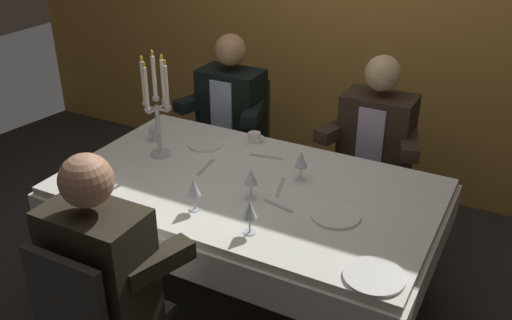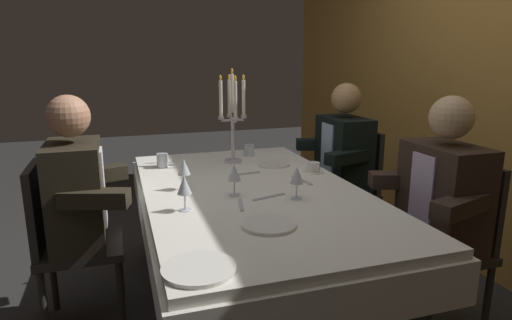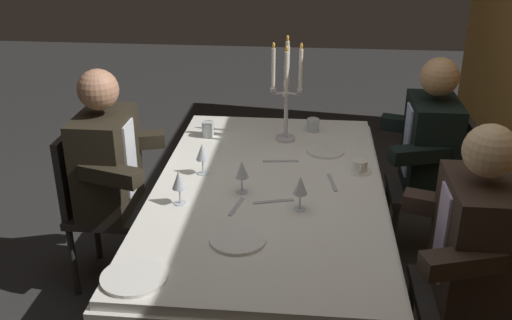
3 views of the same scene
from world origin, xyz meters
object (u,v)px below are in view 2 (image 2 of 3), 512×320
object	(u,v)px
dinner_plate_0	(199,268)
seated_diner_0	(344,154)
dining_table	(252,210)
wine_glass_3	(184,186)
dinner_plate_1	(274,164)
dinner_plate_2	(269,224)
water_tumbler_0	(249,150)
wine_glass_1	(297,176)
seated_diner_2	(444,196)
wine_glass_2	(184,168)
candelabra	(233,119)
seated_diner_1	(75,194)
wine_glass_0	(234,173)
water_tumbler_1	(162,160)
coffee_cup_0	(314,168)

from	to	relation	value
dinner_plate_0	seated_diner_0	size ratio (longest dim) A/B	0.20
dining_table	dinner_plate_0	distance (m)	0.92
dinner_plate_0	wine_glass_3	size ratio (longest dim) A/B	1.52
dinner_plate_1	wine_glass_3	size ratio (longest dim) A/B	1.25
dinner_plate_2	water_tumbler_0	xyz separation A→B (m)	(-1.25, 0.30, 0.03)
wine_glass_1	dining_table	bearing A→B (deg)	-144.49
seated_diner_0	seated_diner_2	bearing A→B (deg)	0.00
dinner_plate_1	wine_glass_2	world-z (taller)	wine_glass_2
dinner_plate_0	dinner_plate_1	world-z (taller)	same
water_tumbler_0	seated_diner_0	distance (m)	0.69
dinner_plate_1	wine_glass_3	bearing A→B (deg)	-45.46
wine_glass_2	water_tumbler_0	distance (m)	0.85
candelabra	seated_diner_1	distance (m)	1.06
wine_glass_2	seated_diner_0	distance (m)	1.33
dining_table	candelabra	bearing A→B (deg)	174.75
wine_glass_3	seated_diner_0	size ratio (longest dim) A/B	0.13
wine_glass_0	wine_glass_3	distance (m)	0.30
water_tumbler_0	seated_diner_0	world-z (taller)	seated_diner_0
water_tumbler_0	dinner_plate_0	bearing A→B (deg)	-22.59
dining_table	water_tumbler_1	bearing A→B (deg)	-146.61
coffee_cup_0	water_tumbler_0	bearing A→B (deg)	-156.03
dinner_plate_1	dinner_plate_0	bearing A→B (deg)	-29.94
candelabra	dinner_plate_1	world-z (taller)	candelabra
wine_glass_3	seated_diner_2	xyz separation A→B (m)	(0.18, 1.27, -0.12)
dinner_plate_2	water_tumbler_1	distance (m)	1.16
dinner_plate_2	seated_diner_0	size ratio (longest dim) A/B	0.19
dinner_plate_2	water_tumbler_1	xyz separation A→B (m)	(-1.12, -0.31, 0.04)
wine_glass_2	coffee_cup_0	distance (m)	0.80
water_tumbler_1	seated_diner_1	xyz separation A→B (m)	(0.40, -0.49, -0.05)
wine_glass_3	seated_diner_2	distance (m)	1.29
dinner_plate_2	seated_diner_2	distance (m)	0.98
dinner_plate_0	seated_diner_1	bearing A→B (deg)	-155.82
dinner_plate_2	seated_diner_2	xyz separation A→B (m)	(-0.10, 0.97, -0.01)
dinner_plate_0	water_tumbler_0	distance (m)	1.68
water_tumbler_0	water_tumbler_1	distance (m)	0.63
dinner_plate_0	wine_glass_2	size ratio (longest dim) A/B	1.52
wine_glass_3	seated_diner_2	bearing A→B (deg)	81.75
wine_glass_2	seated_diner_1	distance (m)	0.57
coffee_cup_0	seated_diner_0	xyz separation A→B (m)	(-0.41, 0.43, -0.03)
wine_glass_0	dinner_plate_0	bearing A→B (deg)	-23.53
wine_glass_0	wine_glass_1	distance (m)	0.31
wine_glass_1	wine_glass_3	size ratio (longest dim) A/B	1.00
wine_glass_2	water_tumbler_0	bearing A→B (deg)	139.37
candelabra	dinner_plate_0	world-z (taller)	candelabra
dinner_plate_1	wine_glass_2	distance (m)	0.71
dining_table	wine_glass_1	size ratio (longest dim) A/B	11.83
dinner_plate_1	seated_diner_0	size ratio (longest dim) A/B	0.17
water_tumbler_1	seated_diner_0	world-z (taller)	seated_diner_0
candelabra	dinner_plate_2	bearing A→B (deg)	-7.22
dinner_plate_1	seated_diner_1	size ratio (longest dim) A/B	0.17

